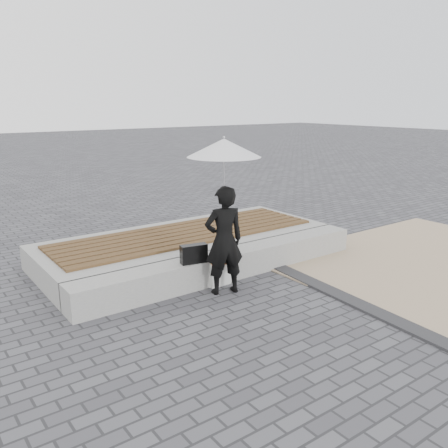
{
  "coord_description": "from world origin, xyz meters",
  "views": [
    {
      "loc": [
        -4.09,
        -3.91,
        2.62
      ],
      "look_at": [
        -0.42,
        1.13,
        1.0
      ],
      "focal_mm": 37.86,
      "sensor_mm": 36.0,
      "label": 1
    }
  ],
  "objects_px": {
    "woman": "(224,240)",
    "canvas_tote": "(219,273)",
    "handbag": "(194,254)",
    "parasol": "(224,148)",
    "seating_ledge": "(228,264)"
  },
  "relations": [
    {
      "from": "woman",
      "to": "canvas_tote",
      "type": "relative_size",
      "value": 4.18
    },
    {
      "from": "parasol",
      "to": "handbag",
      "type": "relative_size",
      "value": 3.3
    },
    {
      "from": "parasol",
      "to": "handbag",
      "type": "distance_m",
      "value": 1.56
    },
    {
      "from": "woman",
      "to": "canvas_tote",
      "type": "bearing_deg",
      "value": -96.55
    },
    {
      "from": "parasol",
      "to": "canvas_tote",
      "type": "xyz_separation_m",
      "value": [
        0.1,
        0.27,
        -1.85
      ]
    },
    {
      "from": "seating_ledge",
      "to": "handbag",
      "type": "bearing_deg",
      "value": -169.39
    },
    {
      "from": "seating_ledge",
      "to": "handbag",
      "type": "height_order",
      "value": "handbag"
    },
    {
      "from": "woman",
      "to": "canvas_tote",
      "type": "xyz_separation_m",
      "value": [
        0.1,
        0.27,
        -0.58
      ]
    },
    {
      "from": "handbag",
      "to": "canvas_tote",
      "type": "xyz_separation_m",
      "value": [
        0.38,
        -0.08,
        -0.35
      ]
    },
    {
      "from": "handbag",
      "to": "canvas_tote",
      "type": "relative_size",
      "value": 1.04
    },
    {
      "from": "seating_ledge",
      "to": "woman",
      "type": "xyz_separation_m",
      "value": [
        -0.42,
        -0.47,
        0.56
      ]
    },
    {
      "from": "woman",
      "to": "parasol",
      "type": "relative_size",
      "value": 1.22
    },
    {
      "from": "seating_ledge",
      "to": "woman",
      "type": "bearing_deg",
      "value": -131.25
    },
    {
      "from": "handbag",
      "to": "canvas_tote",
      "type": "distance_m",
      "value": 0.52
    },
    {
      "from": "seating_ledge",
      "to": "handbag",
      "type": "distance_m",
      "value": 0.78
    }
  ]
}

